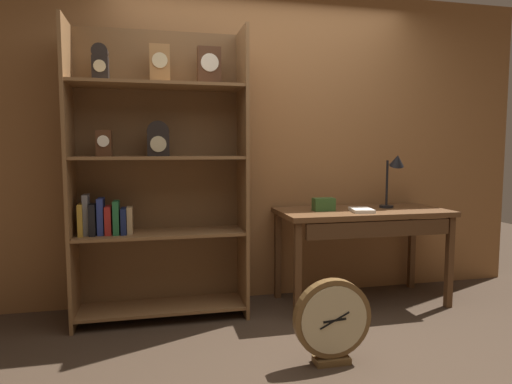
{
  "coord_description": "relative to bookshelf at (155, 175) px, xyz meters",
  "views": [
    {
      "loc": [
        -0.92,
        -2.36,
        1.27
      ],
      "look_at": [
        -0.22,
        0.67,
        0.97
      ],
      "focal_mm": 31.24,
      "sensor_mm": 36.0,
      "label": 1
    }
  ],
  "objects": [
    {
      "name": "round_clock_large",
      "position": [
        1.0,
        -1.0,
        -0.82
      ],
      "size": [
        0.47,
        0.11,
        0.51
      ],
      "color": "brown",
      "rests_on": "ground"
    },
    {
      "name": "bookshelf",
      "position": [
        0.0,
        0.0,
        0.0
      ],
      "size": [
        1.26,
        0.38,
        2.16
      ],
      "color": "brown",
      "rests_on": "ground"
    },
    {
      "name": "back_wood_panel",
      "position": [
        0.91,
        0.33,
        0.22
      ],
      "size": [
        4.8,
        0.05,
        2.6
      ],
      "primitive_type": "cube",
      "color": "brown",
      "rests_on": "ground"
    },
    {
      "name": "workbench",
      "position": [
        1.65,
        -0.07,
        -0.39
      ],
      "size": [
        1.38,
        0.64,
        0.78
      ],
      "color": "brown",
      "rests_on": "ground"
    },
    {
      "name": "open_repair_manual",
      "position": [
        1.59,
        -0.16,
        -0.29
      ],
      "size": [
        0.2,
        0.24,
        0.02
      ],
      "primitive_type": "cube",
      "rotation": [
        0.0,
        0.0,
        -0.17
      ],
      "color": "silver",
      "rests_on": "workbench"
    },
    {
      "name": "toolbox_small",
      "position": [
        1.31,
        -0.05,
        -0.25
      ],
      "size": [
        0.17,
        0.09,
        0.1
      ],
      "primitive_type": "cube",
      "color": "#2D5123",
      "rests_on": "workbench"
    },
    {
      "name": "ground_plane",
      "position": [
        0.91,
        -1.01,
        -1.08
      ],
      "size": [
        10.0,
        10.0,
        0.0
      ],
      "primitive_type": "plane",
      "color": "#3D2D21"
    },
    {
      "name": "desk_lamp",
      "position": [
        1.94,
        -0.02,
        0.02
      ],
      "size": [
        0.19,
        0.19,
        0.46
      ],
      "color": "black",
      "rests_on": "workbench"
    }
  ]
}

